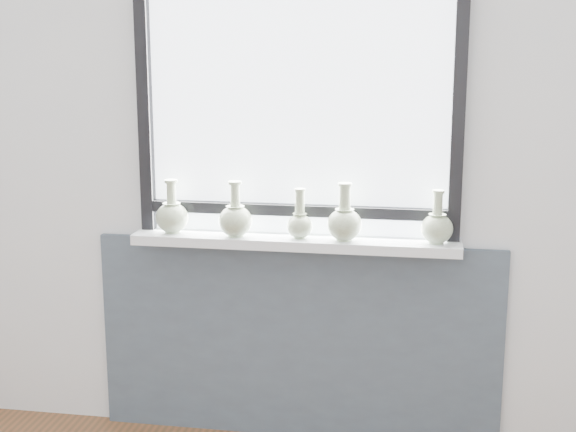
% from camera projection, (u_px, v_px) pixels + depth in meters
% --- Properties ---
extents(back_wall, '(3.60, 0.02, 2.60)m').
position_uv_depth(back_wall, '(299.00, 135.00, 3.23)').
color(back_wall, silver).
rests_on(back_wall, ground).
extents(apron_panel, '(1.70, 0.03, 0.86)m').
position_uv_depth(apron_panel, '(297.00, 341.00, 3.38)').
color(apron_panel, '#465464').
rests_on(apron_panel, ground).
extents(windowsill, '(1.32, 0.18, 0.04)m').
position_uv_depth(windowsill, '(295.00, 242.00, 3.22)').
color(windowsill, white).
rests_on(windowsill, apron_panel).
extents(window, '(1.30, 0.06, 1.05)m').
position_uv_depth(window, '(297.00, 100.00, 3.16)').
color(window, black).
rests_on(window, windowsill).
extents(vase_a, '(0.13, 0.13, 0.22)m').
position_uv_depth(vase_a, '(172.00, 215.00, 3.27)').
color(vase_a, '#ABBE97').
rests_on(vase_a, windowsill).
extents(vase_b, '(0.14, 0.14, 0.22)m').
position_uv_depth(vase_b, '(235.00, 219.00, 3.21)').
color(vase_b, '#ABBE97').
rests_on(vase_b, windowsill).
extents(vase_c, '(0.10, 0.10, 0.20)m').
position_uv_depth(vase_c, '(300.00, 223.00, 3.18)').
color(vase_c, '#ABBE97').
rests_on(vase_c, windowsill).
extents(vase_d, '(0.14, 0.14, 0.23)m').
position_uv_depth(vase_d, '(344.00, 222.00, 3.14)').
color(vase_d, '#ABBE97').
rests_on(vase_d, windowsill).
extents(vase_e, '(0.12, 0.12, 0.21)m').
position_uv_depth(vase_e, '(437.00, 226.00, 3.10)').
color(vase_e, '#ABBE97').
rests_on(vase_e, windowsill).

